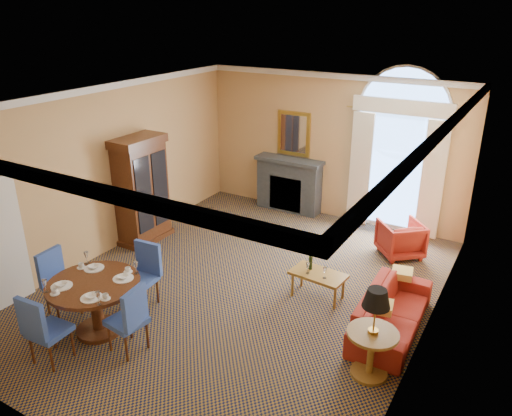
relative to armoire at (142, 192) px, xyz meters
The scene contains 12 objects.
ground 2.98m from the armoire, 12.82° to the right, with size 7.50×7.50×0.00m, color #111735.
room_envelope 3.07m from the armoire, ahead, with size 6.04×7.52×3.45m.
armoire is the anchor object (origin of this frame).
dining_table 3.18m from the armoire, 60.39° to the right, with size 1.33×1.33×1.03m.
dining_chair_north 2.47m from the armoire, 47.58° to the right, with size 0.51×0.52×1.05m.
dining_chair_south 3.94m from the armoire, 67.42° to the right, with size 0.50×0.51×1.05m.
dining_chair_east 3.70m from the armoire, 50.43° to the right, with size 0.54×0.52×1.05m.
dining_chair_west 2.79m from the armoire, 76.38° to the right, with size 0.57×0.57×1.05m.
sofa 5.35m from the armoire, ahead, with size 2.03×0.79×0.59m, color maroon.
armchair 5.15m from the armoire, 22.44° to the left, with size 0.74×0.77×0.70m, color maroon.
coffee_table 4.02m from the armoire, ahead, with size 0.93×0.57×0.76m.
side_table 5.56m from the armoire, 16.85° to the right, with size 0.66×0.66×1.27m.
Camera 1 is at (3.98, -6.27, 4.52)m, focal length 35.00 mm.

